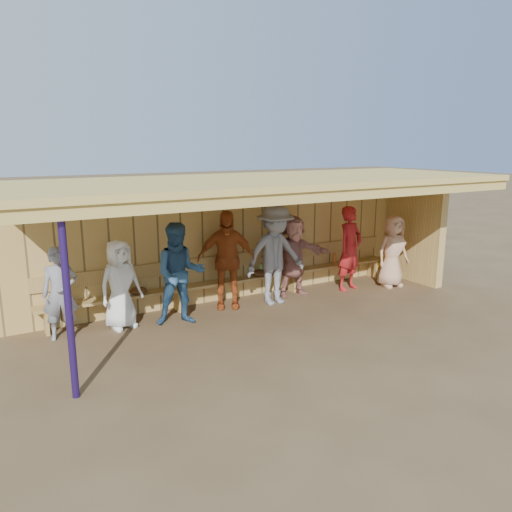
% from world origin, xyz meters
% --- Properties ---
extents(ground, '(90.00, 90.00, 0.00)m').
position_xyz_m(ground, '(0.00, 0.00, 0.00)').
color(ground, brown).
rests_on(ground, ground).
extents(player_a, '(0.60, 0.45, 1.51)m').
position_xyz_m(player_a, '(-3.39, 0.71, 0.75)').
color(player_a, gray).
rests_on(player_a, ground).
extents(player_b, '(0.85, 0.67, 1.53)m').
position_xyz_m(player_b, '(-2.43, 0.71, 0.77)').
color(player_b, white).
rests_on(player_b, ground).
extents(player_c, '(1.02, 0.89, 1.78)m').
position_xyz_m(player_c, '(-1.49, 0.40, 0.89)').
color(player_c, '#2D547B').
rests_on(player_c, ground).
extents(player_d, '(1.19, 0.88, 1.88)m').
position_xyz_m(player_d, '(-0.39, 0.79, 0.94)').
color(player_d, '#AB491B').
rests_on(player_d, ground).
extents(player_e, '(1.27, 0.73, 1.96)m').
position_xyz_m(player_e, '(0.53, 0.54, 0.98)').
color(player_e, gray).
rests_on(player_e, ground).
extents(player_f, '(1.59, 0.68, 1.66)m').
position_xyz_m(player_f, '(1.16, 0.81, 0.83)').
color(player_f, tan).
rests_on(player_f, ground).
extents(player_g, '(0.74, 0.57, 1.80)m').
position_xyz_m(player_g, '(2.43, 0.55, 0.90)').
color(player_g, '#B01C1D').
rests_on(player_g, ground).
extents(player_h, '(0.81, 0.56, 1.57)m').
position_xyz_m(player_h, '(3.39, 0.27, 0.79)').
color(player_h, tan).
rests_on(player_h, ground).
extents(dugout_structure, '(8.80, 3.20, 2.50)m').
position_xyz_m(dugout_structure, '(0.39, 0.69, 1.69)').
color(dugout_structure, tan).
rests_on(dugout_structure, ground).
extents(bench, '(7.60, 0.34, 0.93)m').
position_xyz_m(bench, '(0.00, 1.12, 0.53)').
color(bench, tan).
rests_on(bench, ground).
extents(dugout_equipment, '(7.15, 0.62, 0.80)m').
position_xyz_m(dugout_equipment, '(-0.70, 0.99, 0.49)').
color(dugout_equipment, gold).
rests_on(dugout_equipment, ground).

